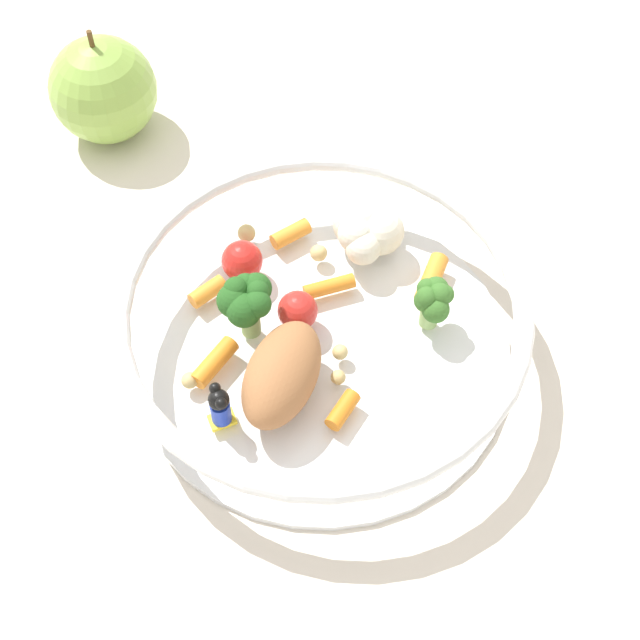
{
  "coord_description": "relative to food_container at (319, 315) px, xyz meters",
  "views": [
    {
      "loc": [
        -0.3,
        0.09,
        0.48
      ],
      "look_at": [
        0.0,
        0.01,
        0.03
      ],
      "focal_mm": 52.32,
      "sensor_mm": 36.0,
      "label": 1
    }
  ],
  "objects": [
    {
      "name": "food_container",
      "position": [
        0.0,
        0.0,
        0.0
      ],
      "size": [
        0.24,
        0.24,
        0.06
      ],
      "color": "white",
      "rests_on": "ground_plane"
    },
    {
      "name": "ground_plane",
      "position": [
        -0.01,
        -0.01,
        -0.03
      ],
      "size": [
        2.4,
        2.4,
        0.0
      ],
      "primitive_type": "plane",
      "color": "silver"
    },
    {
      "name": "loose_apple",
      "position": [
        0.22,
        0.1,
        0.01
      ],
      "size": [
        0.08,
        0.08,
        0.09
      ],
      "color": "#8CB74C",
      "rests_on": "ground_plane"
    }
  ]
}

